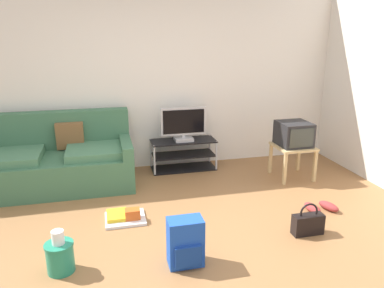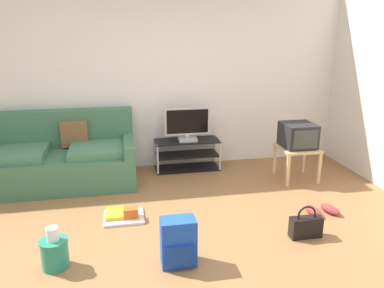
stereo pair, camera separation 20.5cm
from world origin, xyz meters
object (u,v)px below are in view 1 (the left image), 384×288
at_px(tv_stand, 183,155).
at_px(crt_tv, 294,134).
at_px(flat_tv, 183,125).
at_px(cleaning_bucket, 60,255).
at_px(handbag, 308,223).
at_px(couch, 56,162).
at_px(backpack, 185,242).
at_px(side_table, 293,151).
at_px(sneakers_pair, 321,207).
at_px(floor_tray, 125,217).

xyz_separation_m(tv_stand, crt_tv, (1.42, -0.68, 0.41)).
height_order(flat_tv, cleaning_bucket, flat_tv).
bearing_deg(handbag, tv_stand, 110.98).
distance_m(couch, backpack, 2.49).
relative_size(tv_stand, side_table, 1.87).
bearing_deg(crt_tv, cleaning_bucket, -152.76).
xyz_separation_m(handbag, sneakers_pair, (0.42, 0.43, -0.07)).
height_order(side_table, floor_tray, side_table).
bearing_deg(cleaning_bucket, couch, 95.81).
bearing_deg(backpack, floor_tray, 95.79).
distance_m(flat_tv, crt_tv, 1.56).
relative_size(crt_tv, backpack, 1.00).
bearing_deg(flat_tv, backpack, -102.04).
bearing_deg(floor_tray, couch, 123.92).
distance_m(flat_tv, side_table, 1.60).
distance_m(couch, tv_stand, 1.79).
xyz_separation_m(couch, sneakers_pair, (3.02, -1.50, -0.30)).
xyz_separation_m(flat_tv, backpack, (-0.50, -2.34, -0.48)).
bearing_deg(crt_tv, couch, 172.06).
xyz_separation_m(couch, handbag, (2.60, -1.92, -0.22)).
relative_size(cleaning_bucket, sneakers_pair, 1.02).
bearing_deg(crt_tv, handbag, -111.83).
distance_m(backpack, floor_tray, 1.07).
bearing_deg(side_table, sneakers_pair, -99.49).
distance_m(flat_tv, sneakers_pair, 2.21).
distance_m(handbag, floor_tray, 1.95).
relative_size(backpack, handbag, 1.29).
bearing_deg(crt_tv, floor_tray, -162.75).
bearing_deg(flat_tv, crt_tv, -24.70).
relative_size(tv_stand, crt_tv, 2.16).
relative_size(handbag, cleaning_bucket, 0.88).
height_order(handbag, floor_tray, handbag).
xyz_separation_m(flat_tv, handbag, (0.83, -2.13, -0.57)).
relative_size(tv_stand, sneakers_pair, 2.52).
bearing_deg(couch, flat_tv, 6.70).
xyz_separation_m(side_table, floor_tray, (-2.39, -0.73, -0.35)).
distance_m(couch, handbag, 3.24).
distance_m(couch, flat_tv, 1.82).
bearing_deg(floor_tray, cleaning_bucket, -126.86).
relative_size(tv_stand, backpack, 2.17).
height_order(side_table, sneakers_pair, side_table).
bearing_deg(tv_stand, crt_tv, -25.44).
bearing_deg(cleaning_bucket, crt_tv, 27.24).
bearing_deg(sneakers_pair, crt_tv, 80.66).
relative_size(couch, sneakers_pair, 5.20).
xyz_separation_m(backpack, handbag, (1.33, 0.21, -0.10)).
distance_m(crt_tv, backpack, 2.59).
bearing_deg(handbag, flat_tv, 111.19).
relative_size(flat_tv, cleaning_bucket, 1.72).
xyz_separation_m(backpack, sneakers_pair, (1.75, 0.64, -0.17)).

